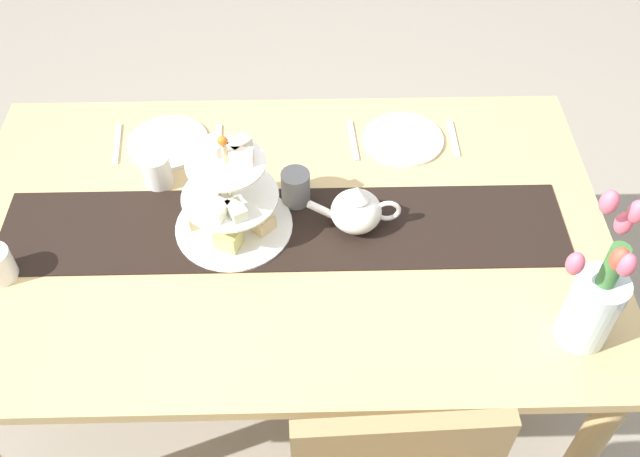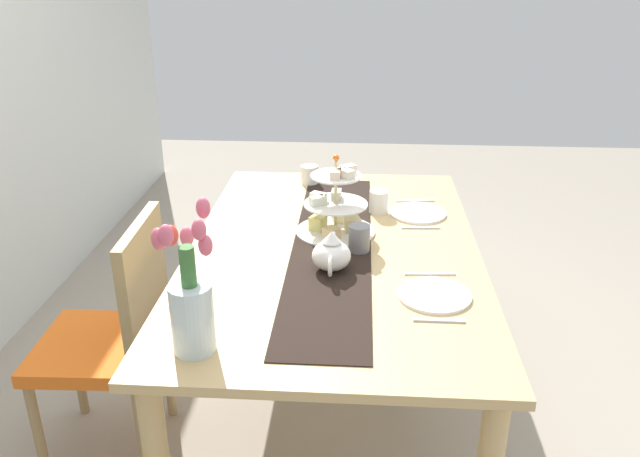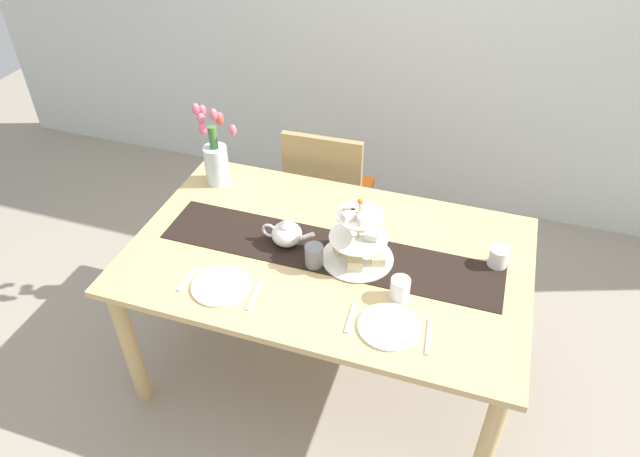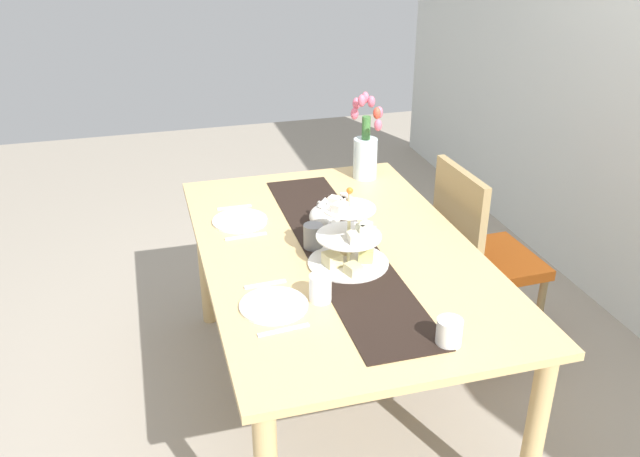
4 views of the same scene
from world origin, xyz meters
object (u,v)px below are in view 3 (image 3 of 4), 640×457
at_px(dining_table, 328,269).
at_px(cream_jug, 498,257).
at_px(fork_right, 351,318).
at_px(dinner_plate_right, 389,327).
at_px(tiered_cake_stand, 359,242).
at_px(mug_grey, 314,256).
at_px(knife_left, 254,294).
at_px(mug_white_text, 400,289).
at_px(fork_left, 188,278).
at_px(chair_left, 328,192).
at_px(teapot, 287,233).
at_px(tulip_vase, 215,156).
at_px(dinner_plate_left, 220,286).
at_px(knife_right, 428,336).

relative_size(dining_table, cream_jug, 19.61).
distance_m(cream_jug, fork_right, 0.68).
bearing_deg(dining_table, dinner_plate_right, -44.19).
xyz_separation_m(tiered_cake_stand, mug_grey, (-0.16, -0.09, -0.04)).
height_order(knife_left, mug_grey, mug_grey).
relative_size(dinner_plate_right, mug_white_text, 2.42).
bearing_deg(fork_left, dining_table, 33.88).
relative_size(chair_left, teapot, 3.82).
distance_m(teapot, tulip_vase, 0.60).
height_order(cream_jug, fork_right, cream_jug).
bearing_deg(dinner_plate_right, cream_jug, 53.68).
xyz_separation_m(teapot, fork_right, (0.38, -0.33, -0.06)).
bearing_deg(fork_right, mug_white_text, 47.17).
xyz_separation_m(fork_left, mug_white_text, (0.83, 0.16, 0.04)).
distance_m(teapot, mug_white_text, 0.55).
distance_m(teapot, dinner_plate_left, 0.37).
distance_m(dining_table, fork_right, 0.39).
height_order(fork_right, knife_right, same).
height_order(dinner_plate_left, mug_white_text, mug_white_text).
xyz_separation_m(tulip_vase, knife_left, (0.48, -0.67, -0.15)).
distance_m(chair_left, dinner_plate_right, 1.24).
bearing_deg(cream_jug, tiered_cake_stand, -165.60).
relative_size(dining_table, dinner_plate_right, 7.25).
xyz_separation_m(chair_left, dinner_plate_right, (0.57, -1.07, 0.24)).
bearing_deg(teapot, cream_jug, 9.37).
xyz_separation_m(dinner_plate_left, fork_left, (-0.15, 0.00, -0.00)).
relative_size(tiered_cake_stand, fork_right, 2.03).
distance_m(dinner_plate_right, fork_right, 0.15).
bearing_deg(teapot, mug_white_text, -17.61).
distance_m(dining_table, teapot, 0.24).
bearing_deg(cream_jug, teapot, -170.63).
height_order(dining_table, teapot, teapot).
bearing_deg(knife_right, dining_table, 145.83).
xyz_separation_m(chair_left, teapot, (0.05, -0.75, 0.30)).
xyz_separation_m(teapot, dinner_plate_right, (0.52, -0.33, -0.05)).
distance_m(cream_jug, mug_white_text, 0.46).
bearing_deg(mug_white_text, fork_right, -132.83).
bearing_deg(mug_grey, teapot, 149.35).
height_order(tiered_cake_stand, mug_grey, tiered_cake_stand).
xyz_separation_m(dining_table, tiered_cake_stand, (0.13, 0.00, 0.19)).
bearing_deg(knife_right, fork_left, 180.00).
height_order(fork_right, mug_grey, mug_grey).
bearing_deg(mug_white_text, fork_left, -169.03).
height_order(dinner_plate_left, knife_left, dinner_plate_left).
bearing_deg(mug_white_text, knife_left, -163.35).
bearing_deg(fork_right, knife_right, 0.00).
xyz_separation_m(knife_left, fork_right, (0.39, 0.00, 0.00)).
bearing_deg(tulip_vase, tiered_cake_stand, -22.93).
height_order(cream_jug, mug_white_text, mug_white_text).
relative_size(dining_table, teapot, 6.99).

